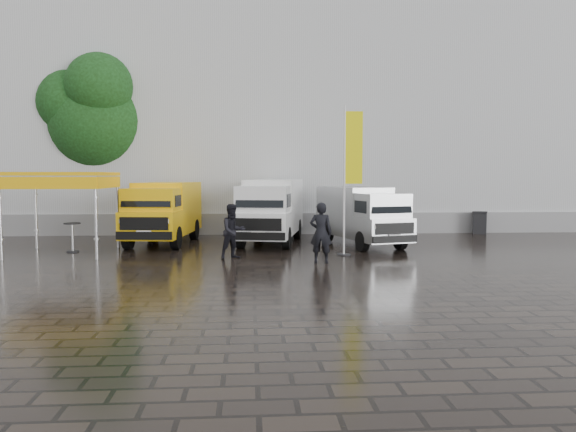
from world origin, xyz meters
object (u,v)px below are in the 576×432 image
(van_silver, at_px, (361,216))
(canopy_tent, at_px, (62,177))
(flagpole, at_px, (350,172))
(person_front, at_px, (321,233))
(cocktail_table, at_px, (73,237))
(van_white, at_px, (271,211))
(person_tent, at_px, (233,231))
(van_yellow, at_px, (163,213))
(wheelie_bin, at_px, (479,223))

(van_silver, relative_size, canopy_tent, 1.64)
(flagpole, bearing_deg, person_front, -125.80)
(canopy_tent, height_order, cocktail_table, canopy_tent)
(van_white, xyz_separation_m, van_silver, (3.57, -1.06, -0.14))
(van_silver, bearing_deg, person_front, -130.93)
(canopy_tent, bearing_deg, flagpole, -5.89)
(canopy_tent, bearing_deg, person_tent, -14.38)
(van_silver, bearing_deg, person_tent, -161.59)
(person_front, bearing_deg, flagpole, -113.39)
(van_silver, xyz_separation_m, person_front, (-2.19, -4.42, -0.19))
(canopy_tent, relative_size, cocktail_table, 3.07)
(canopy_tent, xyz_separation_m, person_tent, (6.06, -1.55, -1.81))
(canopy_tent, xyz_separation_m, person_front, (8.89, -2.72, -1.75))
(person_front, bearing_deg, van_silver, -104.01)
(van_white, relative_size, person_tent, 3.28)
(person_tent, bearing_deg, canopy_tent, 135.30)
(van_yellow, height_order, flagpole, flagpole)
(van_yellow, relative_size, cocktail_table, 5.06)
(van_yellow, height_order, canopy_tent, canopy_tent)
(van_white, bearing_deg, person_tent, -97.48)
(van_white, relative_size, flagpole, 1.16)
(cocktail_table, bearing_deg, van_silver, 6.69)
(van_white, distance_m, canopy_tent, 8.13)
(van_white, height_order, person_front, van_white)
(van_silver, xyz_separation_m, cocktail_table, (-10.91, -1.28, -0.63))
(van_yellow, relative_size, canopy_tent, 1.65)
(wheelie_bin, bearing_deg, van_white, -144.21)
(cocktail_table, bearing_deg, van_white, 17.70)
(flagpole, distance_m, cocktail_table, 10.31)
(canopy_tent, distance_m, wheelie_bin, 18.60)
(van_silver, distance_m, wheelie_bin, 7.64)
(person_front, bearing_deg, cocktail_table, -7.39)
(flagpole, relative_size, wheelie_bin, 4.83)
(van_silver, height_order, person_tent, van_silver)
(van_white, xyz_separation_m, person_front, (1.37, -5.48, -0.33))
(wheelie_bin, relative_size, person_tent, 0.59)
(person_tent, bearing_deg, wheelie_bin, 1.62)
(canopy_tent, xyz_separation_m, flagpole, (10.10, -1.04, 0.20))
(flagpole, distance_m, wheelie_bin, 10.31)
(van_silver, xyz_separation_m, person_tent, (-5.02, -3.25, -0.24))
(canopy_tent, xyz_separation_m, cocktail_table, (0.17, 0.41, -2.19))
(canopy_tent, relative_size, flagpole, 0.63)
(van_white, height_order, cocktail_table, van_white)
(cocktail_table, relative_size, wheelie_bin, 0.99)
(van_silver, bearing_deg, van_white, 148.90)
(cocktail_table, height_order, person_tent, person_tent)
(flagpole, bearing_deg, van_yellow, 151.57)
(person_front, bearing_deg, person_tent, -10.08)
(cocktail_table, distance_m, wheelie_bin, 18.19)
(cocktail_table, relative_size, person_tent, 0.58)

